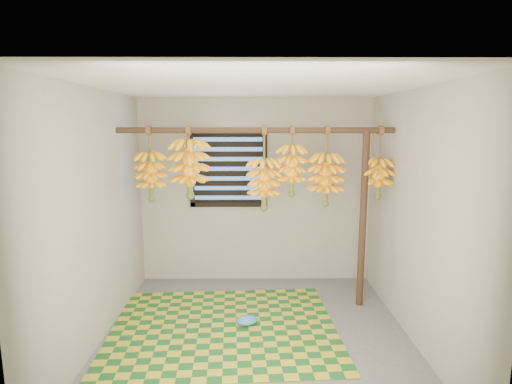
{
  "coord_description": "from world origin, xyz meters",
  "views": [
    {
      "loc": [
        -0.03,
        -3.65,
        2.05
      ],
      "look_at": [
        0.0,
        0.55,
        1.35
      ],
      "focal_mm": 28.0,
      "sensor_mm": 36.0,
      "label": 1
    }
  ],
  "objects_px": {
    "support_post": "(363,220)",
    "woven_mat": "(224,328)",
    "plastic_bag": "(247,320)",
    "banana_bunch_a": "(151,176)",
    "banana_bunch_e": "(326,180)",
    "banana_bunch_f": "(378,178)",
    "banana_bunch_d": "(292,170)",
    "banana_bunch_b": "(190,169)",
    "banana_bunch_c": "(264,184)"
  },
  "relations": [
    {
      "from": "banana_bunch_b",
      "to": "plastic_bag",
      "type": "bearing_deg",
      "value": -37.82
    },
    {
      "from": "banana_bunch_d",
      "to": "banana_bunch_e",
      "type": "height_order",
      "value": "same"
    },
    {
      "from": "woven_mat",
      "to": "banana_bunch_e",
      "type": "xyz_separation_m",
      "value": [
        1.11,
        0.54,
        1.46
      ]
    },
    {
      "from": "plastic_bag",
      "to": "banana_bunch_e",
      "type": "relative_size",
      "value": 0.26
    },
    {
      "from": "banana_bunch_f",
      "to": "banana_bunch_d",
      "type": "bearing_deg",
      "value": 180.0
    },
    {
      "from": "support_post",
      "to": "banana_bunch_c",
      "type": "xyz_separation_m",
      "value": [
        -1.11,
        0.0,
        0.41
      ]
    },
    {
      "from": "plastic_bag",
      "to": "banana_bunch_d",
      "type": "bearing_deg",
      "value": 45.06
    },
    {
      "from": "support_post",
      "to": "banana_bunch_a",
      "type": "xyz_separation_m",
      "value": [
        -2.35,
        0.0,
        0.5
      ]
    },
    {
      "from": "support_post",
      "to": "woven_mat",
      "type": "relative_size",
      "value": 0.88
    },
    {
      "from": "banana_bunch_d",
      "to": "banana_bunch_e",
      "type": "bearing_deg",
      "value": 0.0
    },
    {
      "from": "plastic_bag",
      "to": "woven_mat",
      "type": "bearing_deg",
      "value": -167.05
    },
    {
      "from": "support_post",
      "to": "banana_bunch_a",
      "type": "relative_size",
      "value": 2.43
    },
    {
      "from": "banana_bunch_a",
      "to": "banana_bunch_e",
      "type": "bearing_deg",
      "value": 0.0
    },
    {
      "from": "banana_bunch_d",
      "to": "plastic_bag",
      "type": "bearing_deg",
      "value": -134.94
    },
    {
      "from": "woven_mat",
      "to": "banana_bunch_e",
      "type": "bearing_deg",
      "value": 26.17
    },
    {
      "from": "woven_mat",
      "to": "banana_bunch_a",
      "type": "height_order",
      "value": "banana_bunch_a"
    },
    {
      "from": "banana_bunch_a",
      "to": "banana_bunch_c",
      "type": "relative_size",
      "value": 0.89
    },
    {
      "from": "banana_bunch_f",
      "to": "banana_bunch_b",
      "type": "bearing_deg",
      "value": 180.0
    },
    {
      "from": "woven_mat",
      "to": "banana_bunch_b",
      "type": "relative_size",
      "value": 2.89
    },
    {
      "from": "plastic_bag",
      "to": "banana_bunch_f",
      "type": "bearing_deg",
      "value": 18.67
    },
    {
      "from": "support_post",
      "to": "banana_bunch_d",
      "type": "distance_m",
      "value": 0.99
    },
    {
      "from": "banana_bunch_a",
      "to": "plastic_bag",
      "type": "bearing_deg",
      "value": -24.81
    },
    {
      "from": "banana_bunch_d",
      "to": "banana_bunch_f",
      "type": "xyz_separation_m",
      "value": [
        0.96,
        0.0,
        -0.09
      ]
    },
    {
      "from": "banana_bunch_b",
      "to": "support_post",
      "type": "bearing_deg",
      "value": 0.0
    },
    {
      "from": "banana_bunch_b",
      "to": "banana_bunch_e",
      "type": "bearing_deg",
      "value": 0.0
    },
    {
      "from": "banana_bunch_e",
      "to": "banana_bunch_f",
      "type": "relative_size",
      "value": 1.1
    },
    {
      "from": "woven_mat",
      "to": "banana_bunch_c",
      "type": "distance_m",
      "value": 1.57
    },
    {
      "from": "support_post",
      "to": "banana_bunch_c",
      "type": "height_order",
      "value": "banana_bunch_c"
    },
    {
      "from": "banana_bunch_a",
      "to": "banana_bunch_c",
      "type": "distance_m",
      "value": 1.25
    },
    {
      "from": "plastic_bag",
      "to": "banana_bunch_d",
      "type": "relative_size",
      "value": 0.29
    },
    {
      "from": "plastic_bag",
      "to": "banana_bunch_e",
      "type": "bearing_deg",
      "value": 29.37
    },
    {
      "from": "woven_mat",
      "to": "banana_bunch_a",
      "type": "relative_size",
      "value": 2.77
    },
    {
      "from": "banana_bunch_c",
      "to": "woven_mat",
      "type": "bearing_deg",
      "value": -127.94
    },
    {
      "from": "banana_bunch_b",
      "to": "banana_bunch_d",
      "type": "relative_size",
      "value": 1.02
    },
    {
      "from": "banana_bunch_f",
      "to": "banana_bunch_c",
      "type": "bearing_deg",
      "value": 180.0
    },
    {
      "from": "banana_bunch_e",
      "to": "support_post",
      "type": "bearing_deg",
      "value": -0.0
    },
    {
      "from": "plastic_bag",
      "to": "banana_bunch_b",
      "type": "height_order",
      "value": "banana_bunch_b"
    },
    {
      "from": "banana_bunch_d",
      "to": "banana_bunch_b",
      "type": "bearing_deg",
      "value": 180.0
    },
    {
      "from": "banana_bunch_e",
      "to": "banana_bunch_c",
      "type": "bearing_deg",
      "value": -180.0
    },
    {
      "from": "plastic_bag",
      "to": "banana_bunch_c",
      "type": "distance_m",
      "value": 1.46
    },
    {
      "from": "woven_mat",
      "to": "banana_bunch_f",
      "type": "relative_size",
      "value": 2.85
    },
    {
      "from": "support_post",
      "to": "woven_mat",
      "type": "height_order",
      "value": "support_post"
    },
    {
      "from": "banana_bunch_a",
      "to": "woven_mat",
      "type": "bearing_deg",
      "value": -33.52
    },
    {
      "from": "support_post",
      "to": "banana_bunch_f",
      "type": "bearing_deg",
      "value": 0.0
    },
    {
      "from": "support_post",
      "to": "banana_bunch_d",
      "type": "relative_size",
      "value": 2.61
    },
    {
      "from": "banana_bunch_e",
      "to": "banana_bunch_f",
      "type": "distance_m",
      "value": 0.58
    },
    {
      "from": "plastic_bag",
      "to": "banana_bunch_a",
      "type": "distance_m",
      "value": 1.86
    },
    {
      "from": "banana_bunch_a",
      "to": "banana_bunch_e",
      "type": "height_order",
      "value": "same"
    },
    {
      "from": "banana_bunch_e",
      "to": "banana_bunch_f",
      "type": "bearing_deg",
      "value": -0.0
    },
    {
      "from": "woven_mat",
      "to": "banana_bunch_e",
      "type": "relative_size",
      "value": 2.59
    }
  ]
}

